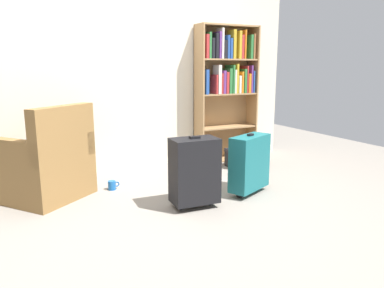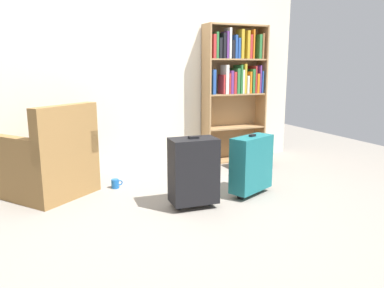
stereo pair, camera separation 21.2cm
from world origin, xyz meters
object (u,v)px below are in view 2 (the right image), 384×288
at_px(armchair, 50,163).
at_px(storage_box, 251,158).
at_px(suitcase_teal, 251,164).
at_px(suitcase_black, 194,171).
at_px(mug, 115,184).
at_px(bookshelf, 234,81).

bearing_deg(armchair, storage_box, 3.22).
bearing_deg(suitcase_teal, storage_box, 58.35).
xyz_separation_m(armchair, suitcase_black, (1.16, -0.85, 0.02)).
relative_size(armchair, storage_box, 2.21).
height_order(armchair, suitcase_black, armchair).
bearing_deg(mug, storage_box, 5.78).
relative_size(bookshelf, suitcase_black, 2.71).
bearing_deg(mug, bookshelf, 19.01).
distance_m(armchair, storage_box, 2.37).
xyz_separation_m(bookshelf, storage_box, (0.04, -0.41, -0.94)).
distance_m(storage_box, suitcase_teal, 1.07).
height_order(armchair, mug, armchair).
xyz_separation_m(mug, suitcase_black, (0.54, -0.80, 0.29)).
distance_m(mug, storage_box, 1.76).
distance_m(bookshelf, storage_box, 1.02).
xyz_separation_m(mug, suitcase_teal, (1.19, -0.72, 0.27)).
relative_size(mug, suitcase_black, 0.18).
bearing_deg(bookshelf, mug, -160.99).
relative_size(mug, storage_box, 0.27).
relative_size(bookshelf, storage_box, 3.96).
height_order(armchair, storage_box, armchair).
xyz_separation_m(mug, storage_box, (1.74, 0.18, 0.07)).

